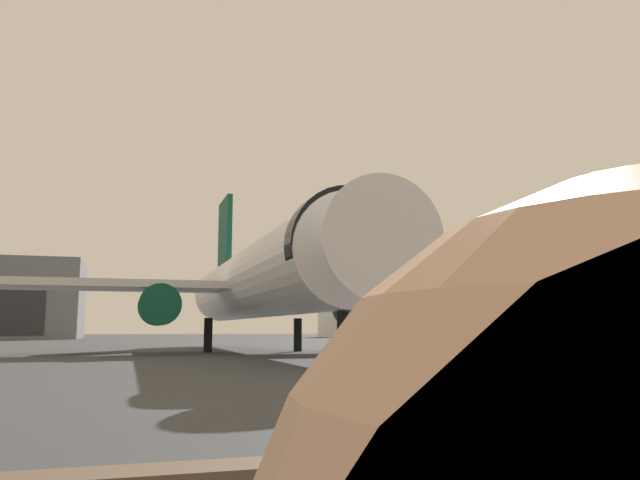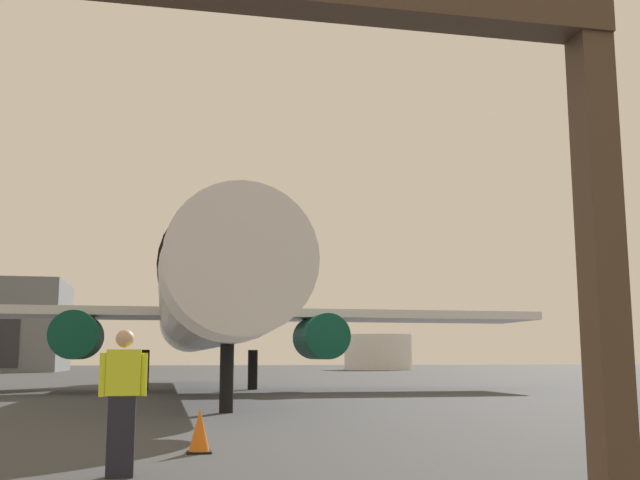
# 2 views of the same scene
# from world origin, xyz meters

# --- Properties ---
(ground_plane) EXTENTS (220.00, 220.00, 0.00)m
(ground_plane) POSITION_xyz_m (0.00, 40.00, 0.00)
(ground_plane) COLOR #383A3D
(airplane) EXTENTS (30.25, 31.63, 10.43)m
(airplane) POSITION_xyz_m (3.44, 28.24, 3.58)
(airplane) COLOR silver
(airplane) RESTS_ON ground
(ground_crew_worker) EXTENTS (0.56, 0.22, 1.74)m
(ground_crew_worker) POSITION_xyz_m (1.31, 5.74, 0.90)
(ground_crew_worker) COLOR black
(ground_crew_worker) RESTS_ON ground
(traffic_cone) EXTENTS (0.36, 0.36, 0.65)m
(traffic_cone) POSITION_xyz_m (2.35, 7.88, 0.31)
(traffic_cone) COLOR orange
(traffic_cone) RESTS_ON ground
(fuel_storage_tank) EXTENTS (8.29, 8.29, 4.23)m
(fuel_storage_tank) POSITION_xyz_m (27.77, 85.69, 2.11)
(fuel_storage_tank) COLOR white
(fuel_storage_tank) RESTS_ON ground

